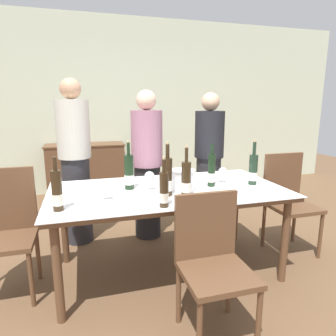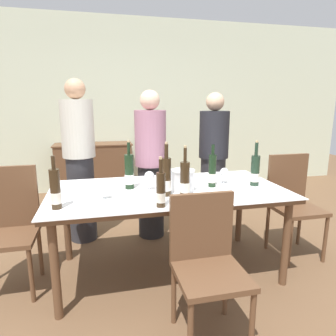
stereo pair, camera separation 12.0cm
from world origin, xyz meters
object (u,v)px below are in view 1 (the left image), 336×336
wine_bottle_4 (129,173)px  wine_glass_0 (149,177)px  wine_bottle_1 (164,190)px  wine_glass_3 (105,189)px  wine_bottle_6 (186,180)px  person_guest_right (209,163)px  wine_glass_1 (171,175)px  chair_right_end (288,196)px  wine_bottle_5 (211,171)px  wine_bottle_2 (253,170)px  person_host (75,163)px  chair_near_front (212,256)px  wine_bottle_0 (168,178)px  dining_table (168,196)px  sideboard_cabinet (86,170)px  chair_left_end (6,224)px  ice_bucket (183,180)px  person_guest_left (147,166)px  wine_glass_2 (223,172)px  wine_bottle_3 (57,192)px

wine_bottle_4 → wine_glass_0: size_ratio=2.55×
wine_bottle_1 → wine_glass_3: bearing=146.0°
wine_bottle_6 → wine_glass_3: 0.61m
person_guest_right → wine_glass_0: bearing=-137.6°
wine_glass_1 → chair_right_end: (1.21, -0.01, -0.29)m
wine_bottle_5 → wine_bottle_2: bearing=-6.9°
wine_bottle_4 → person_host: size_ratio=0.24×
wine_bottle_5 → wine_glass_1: wine_bottle_5 is taller
chair_near_front → person_host: bearing=117.7°
wine_bottle_0 → wine_glass_1: bearing=68.3°
wine_bottle_0 → person_guest_right: 1.25m
dining_table → wine_bottle_1: wine_bottle_1 is taller
person_host → wine_bottle_0: bearing=-55.4°
dining_table → wine_bottle_6: (0.08, -0.23, 0.19)m
sideboard_cabinet → wine_glass_1: 2.53m
wine_glass_3 → wine_bottle_5: bearing=8.9°
wine_bottle_6 → wine_glass_3: (-0.60, 0.08, -0.04)m
wine_bottle_2 → chair_right_end: size_ratio=0.41×
chair_left_end → ice_bucket: bearing=-7.1°
person_guest_right → person_guest_left: bearing=-177.0°
ice_bucket → chair_near_front: 0.73m
wine_bottle_2 → wine_glass_2: size_ratio=2.77×
dining_table → wine_glass_2: bearing=6.7°
wine_bottle_6 → wine_glass_3: size_ratio=2.94×
ice_bucket → wine_bottle_2: 0.65m
wine_glass_1 → wine_bottle_3: bearing=-156.9°
ice_bucket → wine_bottle_3: (-0.95, -0.21, 0.04)m
chair_near_front → person_guest_left: (-0.09, 1.50, 0.28)m
ice_bucket → wine_glass_2: ice_bucket is taller
wine_bottle_0 → chair_near_front: (0.13, -0.56, -0.38)m
wine_glass_1 → chair_left_end: size_ratio=0.14×
wine_glass_2 → person_host: size_ratio=0.08×
chair_right_end → wine_bottle_3: bearing=-169.9°
sideboard_cabinet → chair_left_end: chair_left_end is taller
ice_bucket → wine_bottle_5: 0.29m
wine_bottle_5 → person_host: (-1.13, 0.85, -0.03)m
sideboard_cabinet → dining_table: sideboard_cabinet is taller
wine_bottle_2 → wine_bottle_4: bearing=171.9°
wine_glass_2 → person_guest_left: (-0.54, 0.70, -0.05)m
wine_bottle_1 → chair_right_end: (1.41, 0.50, -0.31)m
wine_glass_1 → ice_bucket: bearing=-73.2°
wine_glass_1 → wine_bottle_6: bearing=-85.9°
wine_bottle_5 → chair_right_end: bearing=6.7°
sideboard_cabinet → wine_glass_1: (0.68, -2.40, 0.43)m
wine_bottle_5 → person_host: size_ratio=0.22×
wine_glass_3 → chair_near_front: 0.89m
wine_glass_3 → chair_right_end: 1.82m
wine_bottle_1 → wine_bottle_4: (-0.16, 0.50, 0.02)m
sideboard_cabinet → ice_bucket: size_ratio=6.11×
sideboard_cabinet → wine_bottle_1: (0.49, -2.91, 0.45)m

